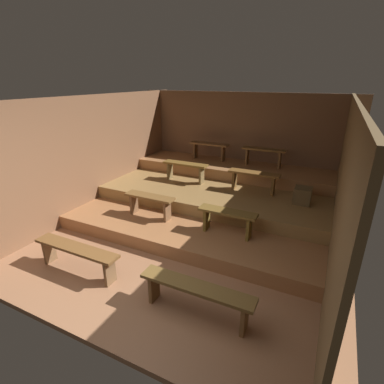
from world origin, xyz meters
The scene contains 16 objects.
ground centered at (0.00, 2.70, -0.04)m, with size 5.69×6.19×0.08m, color #986746.
wall_back centered at (0.00, 5.42, 1.25)m, with size 5.69×0.06×2.50m, color brown.
wall_left centered at (-2.47, 2.70, 1.25)m, with size 0.06×6.19×2.50m, color brown.
wall_right centered at (2.47, 2.70, 1.25)m, with size 0.06×6.19×2.50m, color brown.
platform_lower centered at (0.00, 3.41, 0.13)m, with size 4.89×3.96×0.25m, color #9D653D.
platform_middle centered at (0.00, 3.98, 0.38)m, with size 4.89×2.82×0.25m, color olive.
platform_upper centered at (0.00, 4.79, 0.64)m, with size 4.89×1.20×0.25m, color #A16C41.
bench_floor_left centered at (-1.01, 0.52, 0.35)m, with size 1.49×0.26×0.45m.
bench_floor_right centered at (1.01, 0.52, 0.35)m, with size 1.49×0.26×0.45m.
bench_lower_left centered at (-0.80, 2.23, 0.58)m, with size 1.02×0.26×0.45m.
bench_lower_right centered at (0.80, 2.23, 0.58)m, with size 1.02×0.26×0.45m.
bench_middle_left centered at (-0.82, 3.80, 0.84)m, with size 1.09×0.26×0.45m.
bench_middle_right centered at (0.82, 3.80, 0.84)m, with size 1.09×0.26×0.45m.
bench_upper_left centered at (-0.73, 5.00, 1.10)m, with size 1.05×0.26×0.45m.
bench_upper_right centered at (0.73, 5.00, 1.10)m, with size 1.05×0.26×0.45m.
wooden_crate_middle centered at (1.86, 3.61, 0.67)m, with size 0.32×0.32×0.32m, color brown.
Camera 1 is at (2.24, -2.13, 2.82)m, focal length 27.39 mm.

